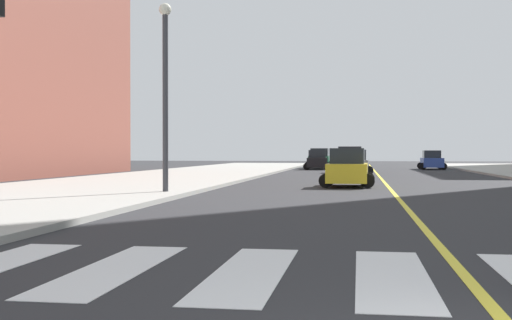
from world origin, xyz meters
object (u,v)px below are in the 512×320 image
car_blue_nearest (432,161)px  car_green_fourth (320,159)px  car_yellow_third (348,169)px  car_red_fifth (351,160)px  street_lamp (165,79)px  car_gray_sixth (355,163)px  car_black_second (317,160)px

car_blue_nearest → car_green_fourth: size_ratio=0.88×
car_yellow_third → car_blue_nearest: bearing=78.5°
car_red_fifth → street_lamp: 28.48m
car_green_fourth → car_gray_sixth: bearing=-78.2°
car_blue_nearest → car_yellow_third: 31.23m
car_black_second → car_red_fifth: (3.01, -8.12, 0.11)m
car_red_fifth → car_gray_sixth: bearing=-84.2°
car_black_second → car_gray_sixth: bearing=-79.2°
car_blue_nearest → car_gray_sixth: bearing=67.8°
car_yellow_third → car_gray_sixth: 14.46m
car_red_fifth → car_blue_nearest: bearing=57.0°
car_green_fourth → car_red_fifth: (3.05, -13.34, 0.03)m
car_gray_sixth → car_blue_nearest: bearing=69.2°
street_lamp → car_gray_sixth: bearing=73.0°
car_yellow_third → car_gray_sixth: (0.26, 14.46, -0.01)m
car_black_second → car_gray_sixth: car_black_second is taller
car_green_fourth → car_red_fifth: car_red_fifth is taller
car_red_fifth → car_gray_sixth: (0.37, -6.12, -0.12)m
car_red_fifth → car_black_second: bearing=112.7°
car_gray_sixth → street_lamp: bearing=-105.3°
street_lamp → car_blue_nearest: bearing=70.6°
car_yellow_third → street_lamp: 10.02m
car_green_fourth → car_gray_sixth: size_ratio=1.12×
car_blue_nearest → car_red_fifth: size_ratio=0.85×
car_black_second → street_lamp: (-3.20, -35.73, 3.33)m
car_yellow_third → street_lamp: street_lamp is taller
car_yellow_third → car_green_fourth: car_green_fourth is taller
car_black_second → car_green_fourth: size_ratio=0.91×
car_red_fifth → car_gray_sixth: 6.13m
car_blue_nearest → car_red_fifth: 12.12m
car_yellow_third → car_red_fifth: 20.57m
car_blue_nearest → car_yellow_third: size_ratio=0.98×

